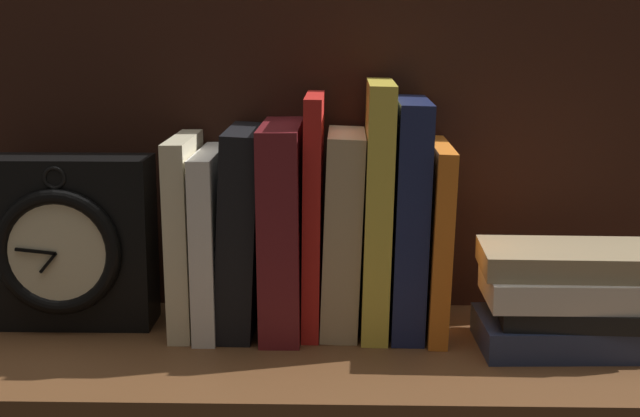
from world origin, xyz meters
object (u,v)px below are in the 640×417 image
Objects in this scene: book_orange_pandolfini at (436,237)px; book_stack_side at (571,298)px; book_cream_twain at (186,233)px; book_maroon_dawkins at (282,227)px; framed_clock at (66,243)px; book_navy_bierce at (409,216)px; book_red_requiem at (313,213)px; book_white_catcher at (211,240)px; book_black_skeptic at (242,229)px; book_yellow_seinlanguage at (377,207)px; book_tan_shortstories at (343,231)px.

book_orange_pandolfini reaches higher than book_stack_side.
book_maroon_dawkins reaches higher than book_cream_twain.
book_maroon_dawkins is 22.83cm from framed_clock.
book_navy_bierce is at bearing 180.00° from book_orange_pandolfini.
book_red_requiem is at bearing 180.00° from book_navy_bierce.
framed_clock is (-15.25, -0.20, -0.38)cm from book_white_catcher.
book_orange_pandolfini is at bearing 0.00° from book_white_catcher.
book_navy_bierce reaches higher than book_orange_pandolfini.
book_black_skeptic is at bearing 180.00° from book_maroon_dawkins.
book_white_catcher reaches higher than framed_clock.
book_stack_side is at bearing -8.93° from book_white_catcher.
book_stack_side is (15.71, -5.71, -7.01)cm from book_navy_bierce.
book_maroon_dawkins is at bearing 0.00° from book_white_catcher.
book_maroon_dawkins is 1.19× the size of framed_clock.
book_maroon_dawkins is 3.55cm from book_red_requiem.
book_yellow_seinlanguage is at bearing 0.00° from book_black_skeptic.
book_white_catcher is 3.51cm from book_black_skeptic.
book_black_skeptic is at bearing -0.00° from book_cream_twain.
framed_clock is at bearing -179.64° from book_yellow_seinlanguage.
book_navy_bierce reaches higher than book_maroon_dawkins.
book_maroon_dawkins is at bearing 180.00° from book_orange_pandolfini.
framed_clock is at bearing -179.70° from book_orange_pandolfini.
book_red_requiem is at bearing 180.00° from book_orange_pandolfini.
book_cream_twain reaches higher than book_orange_pandolfini.
book_red_requiem is at bearing 0.00° from book_white_catcher.
book_tan_shortstories is (10.48, 0.00, -0.16)cm from book_black_skeptic.
book_white_catcher is 1.04× the size of framed_clock.
book_tan_shortstories is at bearing 0.40° from framed_clock.
book_white_catcher is at bearing 0.76° from framed_clock.
book_maroon_dawkins is 13.18cm from book_navy_bierce.
book_orange_pandolfini is (9.73, 0.00, -0.60)cm from book_tan_shortstories.
book_maroon_dawkins is (7.51, 0.00, 1.40)cm from book_white_catcher.
book_maroon_dawkins is (10.11, -0.00, 0.67)cm from book_cream_twain.
book_maroon_dawkins reaches higher than framed_clock.
book_cream_twain reaches higher than book_stack_side.
book_navy_bierce is at bearing -0.00° from book_yellow_seinlanguage.
book_white_catcher is 0.90× the size of book_tan_shortstories.
book_red_requiem is 26.19cm from framed_clock.
book_yellow_seinlanguage reaches higher than book_white_catcher.
book_white_catcher is 23.53cm from book_orange_pandolfini.
framed_clock is at bearing -179.08° from book_cream_twain.
book_cream_twain is 1.08× the size of book_white_catcher.
book_tan_shortstories is (16.41, -0.00, 0.26)cm from book_cream_twain.
book_black_skeptic is at bearing 170.19° from book_stack_side.
book_navy_bierce is 1.23× the size of book_orange_pandolfini.
book_stack_side is at bearing -8.34° from book_cream_twain.
framed_clock reaches higher than book_stack_side.
book_white_catcher is at bearing 180.00° from book_tan_shortstories.
book_maroon_dawkins is 1.19× the size of book_stack_side.
book_black_skeptic reaches higher than book_orange_pandolfini.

